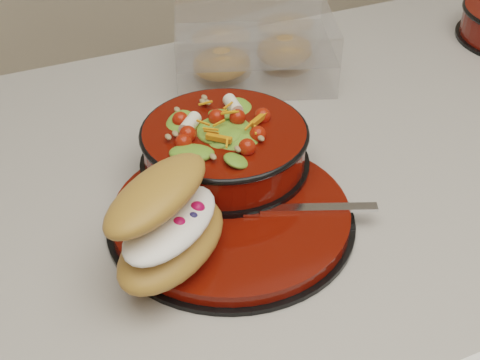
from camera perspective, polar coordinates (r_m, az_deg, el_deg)
name	(u,v)px	position (r m, az deg, el deg)	size (l,w,h in m)	color
island_counter	(310,359)	(1.19, 5.97, -14.93)	(1.24, 0.74, 0.90)	white
dinner_plate	(232,216)	(0.75, -0.69, -3.06)	(0.28, 0.28, 0.02)	black
salad_bowl	(224,141)	(0.79, -1.34, 3.33)	(0.20, 0.20, 0.09)	black
croissant	(169,222)	(0.66, -6.12, -3.62)	(0.17, 0.17, 0.09)	#AF7035
fork	(293,208)	(0.74, 4.54, -2.43)	(0.17, 0.08, 0.00)	silver
pastry_box	(254,47)	(1.02, 1.18, 11.25)	(0.28, 0.24, 0.09)	white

